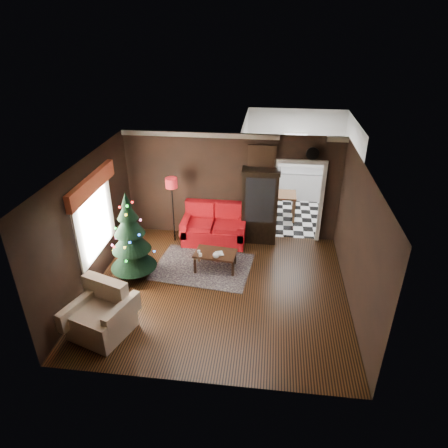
# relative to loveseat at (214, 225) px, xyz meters

# --- Properties ---
(floor) EXTENTS (5.50, 5.50, 0.00)m
(floor) POSITION_rel_loveseat_xyz_m (0.40, -2.05, -0.50)
(floor) COLOR black
(floor) RESTS_ON ground
(ceiling) EXTENTS (5.50, 5.50, 0.00)m
(ceiling) POSITION_rel_loveseat_xyz_m (0.40, -2.05, 2.30)
(ceiling) COLOR white
(ceiling) RESTS_ON ground
(wall_back) EXTENTS (5.50, 0.00, 5.50)m
(wall_back) POSITION_rel_loveseat_xyz_m (0.40, 0.45, 0.90)
(wall_back) COLOR black
(wall_back) RESTS_ON ground
(wall_front) EXTENTS (5.50, 0.00, 5.50)m
(wall_front) POSITION_rel_loveseat_xyz_m (0.40, -4.55, 0.90)
(wall_front) COLOR black
(wall_front) RESTS_ON ground
(wall_left) EXTENTS (0.00, 5.50, 5.50)m
(wall_left) POSITION_rel_loveseat_xyz_m (-2.35, -2.05, 0.90)
(wall_left) COLOR black
(wall_left) RESTS_ON ground
(wall_right) EXTENTS (0.00, 5.50, 5.50)m
(wall_right) POSITION_rel_loveseat_xyz_m (3.15, -2.05, 0.90)
(wall_right) COLOR black
(wall_right) RESTS_ON ground
(doorway) EXTENTS (1.10, 0.10, 2.10)m
(doorway) POSITION_rel_loveseat_xyz_m (2.10, 0.45, 0.55)
(doorway) COLOR beige
(doorway) RESTS_ON ground
(left_window) EXTENTS (0.05, 1.60, 1.40)m
(left_window) POSITION_rel_loveseat_xyz_m (-2.31, -1.85, 0.95)
(left_window) COLOR white
(left_window) RESTS_ON wall_left
(valance) EXTENTS (0.12, 2.10, 0.35)m
(valance) POSITION_rel_loveseat_xyz_m (-2.23, -1.85, 1.77)
(valance) COLOR #963A23
(valance) RESTS_ON wall_left
(kitchen_floor) EXTENTS (3.00, 3.00, 0.00)m
(kitchen_floor) POSITION_rel_loveseat_xyz_m (2.10, 1.95, -0.50)
(kitchen_floor) COLOR white
(kitchen_floor) RESTS_ON ground
(kitchen_window) EXTENTS (0.70, 0.06, 0.70)m
(kitchen_window) POSITION_rel_loveseat_xyz_m (2.10, 3.40, 1.20)
(kitchen_window) COLOR white
(kitchen_window) RESTS_ON ground
(rug) EXTENTS (2.40, 1.86, 0.01)m
(rug) POSITION_rel_loveseat_xyz_m (-0.09, -1.23, -0.49)
(rug) COLOR #4C333F
(rug) RESTS_ON ground
(loveseat) EXTENTS (1.70, 0.90, 1.00)m
(loveseat) POSITION_rel_loveseat_xyz_m (0.00, 0.00, 0.00)
(loveseat) COLOR #A00808
(loveseat) RESTS_ON ground
(curio_cabinet) EXTENTS (0.90, 0.45, 1.90)m
(curio_cabinet) POSITION_rel_loveseat_xyz_m (1.15, 0.22, 0.45)
(curio_cabinet) COLOR black
(curio_cabinet) RESTS_ON ground
(floor_lamp) EXTENTS (0.32, 0.32, 1.88)m
(floor_lamp) POSITION_rel_loveseat_xyz_m (-1.04, -0.09, 0.33)
(floor_lamp) COLOR black
(floor_lamp) RESTS_ON ground
(christmas_tree) EXTENTS (1.18, 1.18, 1.96)m
(christmas_tree) POSITION_rel_loveseat_xyz_m (-1.58, -1.79, 0.55)
(christmas_tree) COLOR black
(christmas_tree) RESTS_ON ground
(armchair) EXTENTS (1.26, 1.26, 1.01)m
(armchair) POSITION_rel_loveseat_xyz_m (-1.59, -3.62, -0.04)
(armchair) COLOR tan
(armchair) RESTS_ON ground
(coffee_table) EXTENTS (1.00, 0.67, 0.43)m
(coffee_table) POSITION_rel_loveseat_xyz_m (0.21, -1.25, -0.27)
(coffee_table) COLOR black
(coffee_table) RESTS_ON rug
(teapot) EXTENTS (0.22, 0.22, 0.16)m
(teapot) POSITION_rel_loveseat_xyz_m (0.26, -1.48, 0.02)
(teapot) COLOR white
(teapot) RESTS_ON coffee_table
(cup_a) EXTENTS (0.07, 0.07, 0.06)m
(cup_a) POSITION_rel_loveseat_xyz_m (-0.17, -1.29, -0.03)
(cup_a) COLOR white
(cup_a) RESTS_ON coffee_table
(cup_b) EXTENTS (0.10, 0.10, 0.07)m
(cup_b) POSITION_rel_loveseat_xyz_m (-0.11, -1.44, -0.03)
(cup_b) COLOR white
(cup_b) RESTS_ON coffee_table
(book) EXTENTS (0.15, 0.07, 0.21)m
(book) POSITION_rel_loveseat_xyz_m (0.25, -1.31, 0.04)
(book) COLOR gray
(book) RESTS_ON coffee_table
(wall_clock) EXTENTS (0.32, 0.32, 0.06)m
(wall_clock) POSITION_rel_loveseat_xyz_m (2.35, 0.40, 1.88)
(wall_clock) COLOR white
(wall_clock) RESTS_ON wall_back
(painting) EXTENTS (0.62, 0.05, 0.52)m
(painting) POSITION_rel_loveseat_xyz_m (1.15, 0.41, 1.75)
(painting) COLOR tan
(painting) RESTS_ON wall_back
(kitchen_counter) EXTENTS (1.80, 0.60, 0.90)m
(kitchen_counter) POSITION_rel_loveseat_xyz_m (2.10, 3.15, -0.05)
(kitchen_counter) COLOR white
(kitchen_counter) RESTS_ON ground
(kitchen_table) EXTENTS (0.70, 0.70, 0.75)m
(kitchen_table) POSITION_rel_loveseat_xyz_m (1.80, 1.65, -0.12)
(kitchen_table) COLOR brown
(kitchen_table) RESTS_ON ground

